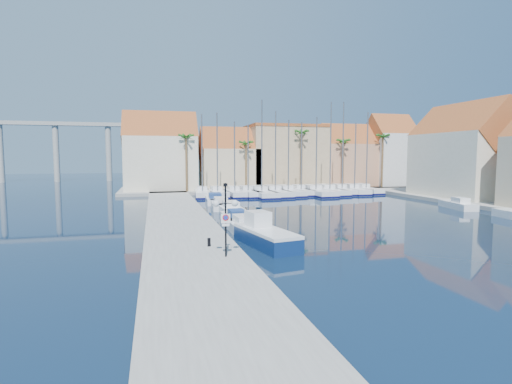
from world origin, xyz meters
TOP-DOWN VIEW (x-y plane):
  - ground at (0.00, 0.00)m, footprint 260.00×260.00m
  - quay_west at (-9.00, 13.50)m, footprint 6.00×77.00m
  - shore_north at (10.00, 48.00)m, footprint 54.00×16.00m
  - lamp_post at (-7.29, -1.63)m, footprint 1.45×0.53m
  - bollard at (-7.87, 1.26)m, footprint 0.21×0.21m
  - fishing_boat at (-3.73, 2.68)m, footprint 3.39×6.89m
  - motorboat_west_0 at (-3.99, 8.43)m, footprint 2.55×7.51m
  - motorboat_west_1 at (-3.94, 11.97)m, footprint 2.05×6.19m
  - motorboat_west_2 at (-3.17, 18.87)m, footprint 2.19×6.78m
  - motorboat_west_3 at (-3.51, 23.26)m, footprint 2.63×6.80m
  - motorboat_west_4 at (-3.39, 28.69)m, footprint 2.83×7.19m
  - motorboat_east_1 at (23.98, 15.77)m, footprint 2.83×5.89m
  - sailboat_0 at (-4.06, 36.84)m, footprint 2.86×8.43m
  - sailboat_1 at (-1.85, 36.64)m, footprint 2.59×8.30m
  - sailboat_2 at (0.77, 36.33)m, footprint 2.44×8.50m
  - sailboat_3 at (2.88, 36.40)m, footprint 3.07×9.16m
  - sailboat_4 at (4.82, 35.53)m, footprint 3.17×11.14m
  - sailboat_5 at (7.23, 36.22)m, footprint 3.14×11.28m
  - sailboat_6 at (9.38, 36.26)m, footprint 3.28×10.02m
  - sailboat_7 at (11.71, 36.51)m, footprint 2.37×8.51m
  - sailboat_8 at (13.75, 35.51)m, footprint 3.46×11.47m
  - sailboat_9 at (16.48, 36.14)m, footprint 3.13×10.62m
  - sailboat_10 at (18.79, 36.18)m, footprint 2.99×8.95m
  - sailboat_11 at (20.88, 35.92)m, footprint 2.90×9.11m
  - sailboat_12 at (23.23, 36.34)m, footprint 2.80×8.47m
  - building_0 at (-10.00, 47.00)m, footprint 12.30×9.00m
  - building_1 at (2.00, 47.00)m, footprint 10.30×8.00m
  - building_2 at (13.00, 48.00)m, footprint 14.20×10.20m
  - building_3 at (25.00, 47.00)m, footprint 10.30×8.00m
  - building_4 at (34.00, 46.00)m, footprint 8.30×8.00m
  - building_6 at (32.00, 24.00)m, footprint 9.00×14.30m
  - palm_0 at (-6.00, 42.00)m, footprint 2.60×2.60m
  - palm_1 at (4.00, 42.00)m, footprint 2.60×2.60m
  - palm_2 at (14.00, 42.00)m, footprint 2.60×2.60m
  - palm_3 at (22.00, 42.00)m, footprint 2.60×2.60m
  - palm_4 at (30.00, 42.00)m, footprint 2.60×2.60m
  - viaduct at (-39.07, 82.00)m, footprint 48.00×2.20m

SIDE VIEW (x-z plane):
  - ground at x=0.00m, z-range 0.00..0.00m
  - quay_west at x=-9.00m, z-range 0.00..0.50m
  - shore_north at x=10.00m, z-range 0.00..0.50m
  - motorboat_west_0 at x=-3.99m, z-range -0.19..1.21m
  - motorboat_west_1 at x=-3.94m, z-range -0.19..1.21m
  - motorboat_west_3 at x=-3.51m, z-range -0.19..1.21m
  - motorboat_west_4 at x=-3.39m, z-range -0.19..1.21m
  - motorboat_west_2 at x=-3.17m, z-range -0.19..1.21m
  - motorboat_east_1 at x=23.98m, z-range -0.19..1.21m
  - sailboat_8 at x=13.75m, z-range -5.63..6.77m
  - sailboat_5 at x=7.23m, z-range -6.01..7.16m
  - sailboat_6 at x=9.38m, z-range -5.39..6.55m
  - sailboat_3 at x=2.88m, z-range -4.95..6.11m
  - sailboat_11 at x=20.88m, z-range -5.22..6.39m
  - sailboat_4 at x=4.82m, z-range -6.77..7.96m
  - sailboat_2 at x=0.77m, z-range -5.13..6.33m
  - sailboat_7 at x=11.71m, z-range -5.23..6.43m
  - sailboat_9 at x=16.48m, z-range -6.84..8.06m
  - sailboat_0 at x=-4.06m, z-range -5.64..6.88m
  - sailboat_1 at x=-1.85m, z-range -5.76..7.01m
  - sailboat_12 at x=23.23m, z-range -6.10..7.37m
  - sailboat_10 at x=18.79m, z-range -6.84..8.14m
  - fishing_boat at x=-3.73m, z-range -0.39..1.92m
  - bollard at x=-7.87m, z-range 0.50..1.04m
  - lamp_post at x=-7.29m, z-range 1.17..5.46m
  - building_1 at x=2.00m, z-range -0.20..10.80m
  - building_3 at x=25.00m, z-range -0.14..11.86m
  - building_2 at x=13.00m, z-range 0.51..12.01m
  - building_6 at x=32.00m, z-range -0.23..13.27m
  - building_0 at x=-10.00m, z-range -0.23..13.27m
  - building_4 at x=34.00m, z-range -0.03..13.97m
  - palm_1 at x=4.00m, z-range 3.56..12.71m
  - palm_3 at x=22.00m, z-range 3.78..13.43m
  - palm_0 at x=-6.00m, z-range 4.00..14.15m
  - palm_4 at x=30.00m, z-range 4.22..14.87m
  - palm_2 at x=14.00m, z-range 4.44..15.59m
  - viaduct at x=-39.07m, z-range 3.02..17.47m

